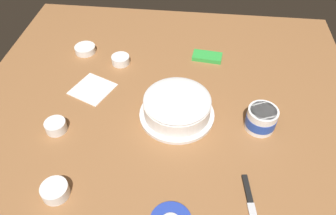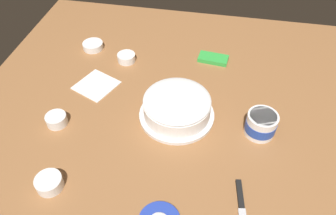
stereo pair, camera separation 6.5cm
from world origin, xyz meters
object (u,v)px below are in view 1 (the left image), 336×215
sprinkle_bowl_yellow (85,49)px  candy_box_lower (207,57)px  frosting_tub (261,119)px  sprinkle_bowl_pink (121,60)px  frosted_cake (177,107)px  sprinkle_bowl_blue (56,126)px  paper_napkin (93,89)px  sprinkle_bowl_rainbow (55,191)px  spreading_knife (250,203)px

sprinkle_bowl_yellow → candy_box_lower: sprinkle_bowl_yellow is taller
frosting_tub → sprinkle_bowl_pink: 0.67m
frosted_cake → sprinkle_bowl_blue: bearing=15.6°
paper_napkin → sprinkle_bowl_pink: bearing=-113.0°
frosted_cake → frosting_tub: bearing=175.6°
sprinkle_bowl_pink → candy_box_lower: bearing=-168.6°
sprinkle_bowl_blue → sprinkle_bowl_pink: bearing=-109.8°
sprinkle_bowl_yellow → frosting_tub: bearing=153.7°
sprinkle_bowl_blue → sprinkle_bowl_yellow: size_ratio=0.81×
sprinkle_bowl_yellow → sprinkle_bowl_rainbow: 0.74m
spreading_knife → paper_napkin: 0.76m
frosted_cake → frosting_tub: 0.31m
sprinkle_bowl_rainbow → candy_box_lower: sprinkle_bowl_rainbow is taller
sprinkle_bowl_yellow → paper_napkin: (-0.10, 0.25, -0.01)m
sprinkle_bowl_pink → candy_box_lower: 0.39m
spreading_knife → candy_box_lower: candy_box_lower is taller
sprinkle_bowl_blue → candy_box_lower: size_ratio=0.58×
frosted_cake → paper_napkin: (0.36, -0.11, -0.04)m
frosting_tub → paper_napkin: (0.66, -0.13, -0.04)m
spreading_knife → sprinkle_bowl_yellow: sprinkle_bowl_yellow is taller
frosting_tub → candy_box_lower: 0.44m
sprinkle_bowl_pink → sprinkle_bowl_rainbow: 0.67m
spreading_knife → candy_box_lower: size_ratio=1.80×
frosting_tub → sprinkle_bowl_yellow: (0.77, -0.38, -0.03)m
sprinkle_bowl_pink → sprinkle_bowl_blue: 0.44m
sprinkle_bowl_rainbow → paper_napkin: (0.02, -0.48, -0.02)m
spreading_knife → sprinkle_bowl_rainbow: size_ratio=2.80×
spreading_knife → sprinkle_bowl_blue: sprinkle_bowl_blue is taller
sprinkle_bowl_pink → paper_napkin: size_ratio=0.53×
sprinkle_bowl_rainbow → candy_box_lower: bearing=-120.8°
frosted_cake → sprinkle_bowl_blue: size_ratio=3.71×
spreading_knife → sprinkle_bowl_pink: 0.83m
sprinkle_bowl_blue → candy_box_lower: (-0.53, -0.49, -0.01)m
sprinkle_bowl_blue → sprinkle_bowl_yellow: sprinkle_bowl_blue is taller
paper_napkin → spreading_knife: bearing=144.0°
frosting_tub → candy_box_lower: bearing=-62.9°
frosting_tub → sprinkle_bowl_rainbow: (0.64, 0.35, -0.02)m
sprinkle_bowl_blue → paper_napkin: 0.24m
candy_box_lower → frosted_cake: bearing=80.6°
frosted_cake → sprinkle_bowl_yellow: frosted_cake is taller
spreading_knife → sprinkle_bowl_rainbow: 0.59m
frosted_cake → frosting_tub: frosted_cake is taller
frosted_cake → sprinkle_bowl_blue: 0.45m
sprinkle_bowl_pink → candy_box_lower: (-0.38, -0.08, -0.01)m
frosting_tub → spreading_knife: (0.05, 0.32, -0.04)m
sprinkle_bowl_yellow → sprinkle_bowl_blue: bearing=94.0°
frosted_cake → sprinkle_bowl_rainbow: size_ratio=3.36×
frosted_cake → spreading_knife: size_ratio=1.20×
sprinkle_bowl_pink → sprinkle_bowl_yellow: (0.18, -0.06, -0.00)m
frosting_tub → sprinkle_bowl_rainbow: 0.73m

